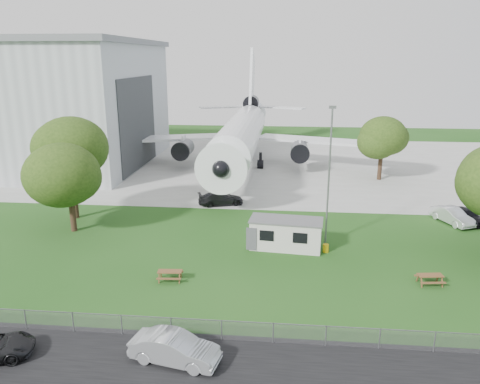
# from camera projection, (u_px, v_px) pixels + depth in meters

# --- Properties ---
(ground) EXTENTS (160.00, 160.00, 0.00)m
(ground) POSITION_uv_depth(u_px,v_px,m) (225.00, 269.00, 36.56)
(ground) COLOR #2D5B20
(asphalt_strip) EXTENTS (120.00, 8.00, 0.02)m
(asphalt_strip) POSITION_uv_depth(u_px,v_px,m) (193.00, 378.00, 24.13)
(asphalt_strip) COLOR black
(asphalt_strip) RESTS_ON ground
(concrete_apron) EXTENTS (120.00, 46.00, 0.03)m
(concrete_apron) POSITION_uv_depth(u_px,v_px,m) (256.00, 164.00, 72.90)
(concrete_apron) COLOR #B7B7B2
(concrete_apron) RESTS_ON ground
(hangar) EXTENTS (43.00, 31.00, 18.55)m
(hangar) POSITION_uv_depth(u_px,v_px,m) (10.00, 102.00, 71.94)
(hangar) COLOR #B2B7BC
(hangar) RESTS_ON ground
(airliner) EXTENTS (46.36, 47.73, 17.69)m
(airliner) POSITION_uv_depth(u_px,v_px,m) (242.00, 132.00, 69.59)
(airliner) COLOR white
(airliner) RESTS_ON ground
(site_cabin) EXTENTS (6.87, 3.31, 2.62)m
(site_cabin) POSITION_uv_depth(u_px,v_px,m) (286.00, 234.00, 40.29)
(site_cabin) COLOR beige
(site_cabin) RESTS_ON ground
(picnic_west) EXTENTS (1.90, 1.63, 0.76)m
(picnic_west) POSITION_uv_depth(u_px,v_px,m) (170.00, 280.00, 34.72)
(picnic_west) COLOR brown
(picnic_west) RESTS_ON ground
(picnic_east) EXTENTS (1.98, 1.72, 0.76)m
(picnic_east) POSITION_uv_depth(u_px,v_px,m) (429.00, 284.00, 34.10)
(picnic_east) COLOR brown
(picnic_east) RESTS_ON ground
(fence) EXTENTS (58.00, 0.04, 1.30)m
(fence) POSITION_uv_depth(u_px,v_px,m) (205.00, 339.00, 27.48)
(fence) COLOR gray
(fence) RESTS_ON ground
(lamp_mast) EXTENTS (0.16, 0.16, 12.00)m
(lamp_mast) POSITION_uv_depth(u_px,v_px,m) (329.00, 178.00, 40.07)
(lamp_mast) COLOR slate
(lamp_mast) RESTS_ON ground
(tree_west_big) EXTENTS (8.23, 8.23, 11.05)m
(tree_west_big) POSITION_uv_depth(u_px,v_px,m) (70.00, 152.00, 46.44)
(tree_west_big) COLOR #382619
(tree_west_big) RESTS_ON ground
(tree_west_small) EXTENTS (7.05, 7.05, 8.72)m
(tree_west_small) POSITION_uv_depth(u_px,v_px,m) (69.00, 178.00, 43.24)
(tree_west_small) COLOR #382619
(tree_west_small) RESTS_ON ground
(tree_far_apron) EXTENTS (6.36, 6.36, 8.68)m
(tree_far_apron) POSITION_uv_depth(u_px,v_px,m) (382.00, 140.00, 61.87)
(tree_far_apron) COLOR #382619
(tree_far_apron) RESTS_ON ground
(car_centre_sedan) EXTENTS (5.17, 2.69, 1.62)m
(car_centre_sedan) POSITION_uv_depth(u_px,v_px,m) (175.00, 349.00, 25.19)
(car_centre_sedan) COLOR silver
(car_centre_sedan) RESTS_ON ground
(car_ne_hatch) EXTENTS (3.80, 4.75, 1.52)m
(car_ne_hatch) POSITION_uv_depth(u_px,v_px,m) (466.00, 215.00, 46.64)
(car_ne_hatch) COLOR black
(car_ne_hatch) RESTS_ON ground
(car_ne_sedan) EXTENTS (3.43, 5.05, 1.58)m
(car_ne_sedan) POSITION_uv_depth(u_px,v_px,m) (452.00, 216.00, 46.43)
(car_ne_sedan) COLOR silver
(car_ne_sedan) RESTS_ON ground
(car_apron_van) EXTENTS (5.39, 3.50, 1.45)m
(car_apron_van) POSITION_uv_depth(u_px,v_px,m) (221.00, 199.00, 52.30)
(car_apron_van) COLOR black
(car_apron_van) RESTS_ON ground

